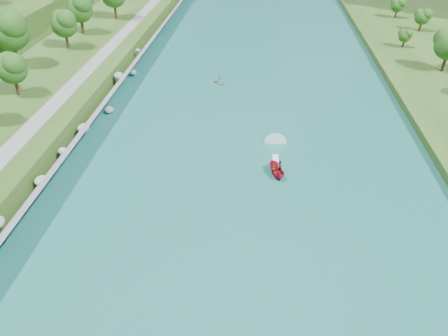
# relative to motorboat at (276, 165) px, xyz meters

# --- Properties ---
(ground) EXTENTS (260.00, 260.00, 0.00)m
(ground) POSITION_rel_motorboat_xyz_m (-4.47, -13.33, -0.75)
(ground) COLOR #2D5119
(ground) RESTS_ON ground
(river_water) EXTENTS (55.00, 240.00, 0.10)m
(river_water) POSITION_rel_motorboat_xyz_m (-4.47, 6.67, -0.70)
(river_water) COLOR #195F56
(river_water) RESTS_ON ground
(riprap_bank) EXTENTS (3.92, 236.00, 4.05)m
(riprap_bank) POSITION_rel_motorboat_xyz_m (-30.32, 5.99, 1.06)
(riprap_bank) COLOR slate
(riprap_bank) RESTS_ON ground
(riverside_path) EXTENTS (3.00, 200.00, 0.10)m
(riverside_path) POSITION_rel_motorboat_xyz_m (-36.97, 6.67, 2.80)
(riverside_path) COLOR gray
(riverside_path) RESTS_ON berm_west
(motorboat) EXTENTS (3.60, 18.90, 2.04)m
(motorboat) POSITION_rel_motorboat_xyz_m (0.00, 0.00, 0.00)
(motorboat) COLOR #AC0D25
(motorboat) RESTS_ON river_water
(raft) EXTENTS (3.26, 3.20, 1.67)m
(raft) POSITION_rel_motorboat_xyz_m (-11.11, 30.76, -0.28)
(raft) COLOR #9B9EA3
(raft) RESTS_ON river_water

